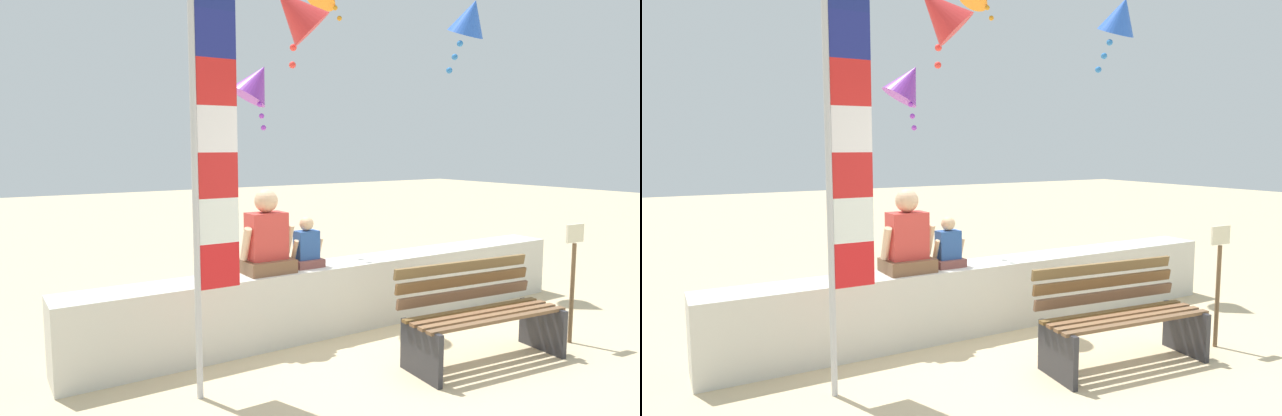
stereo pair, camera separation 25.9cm
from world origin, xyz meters
TOP-DOWN VIEW (x-y plane):
  - ground_plane at (0.00, 0.00)m, footprint 40.00×40.00m
  - seawall_ledge at (0.00, 0.95)m, footprint 5.97×0.49m
  - park_bench at (0.43, -0.48)m, footprint 1.61×0.75m
  - person_adult at (-1.01, 0.95)m, footprint 0.54×0.40m
  - person_child at (-0.55, 0.96)m, footprint 0.34×0.25m
  - flag_banner at (-1.90, 0.14)m, footprint 0.37×0.05m
  - kite_purple at (0.45, 4.14)m, footprint 0.90×0.80m
  - kite_blue at (2.29, 1.48)m, footprint 0.71×0.66m
  - kite_red at (-0.32, 1.57)m, footprint 0.91×0.78m
  - sign_post at (1.55, -0.66)m, footprint 0.24×0.04m

SIDE VIEW (x-z plane):
  - ground_plane at x=0.00m, z-range 0.00..0.00m
  - seawall_ledge at x=0.00m, z-range 0.00..0.72m
  - park_bench at x=0.43m, z-range -0.03..0.85m
  - sign_post at x=1.55m, z-range 0.12..1.31m
  - person_child at x=-0.55m, z-range 0.66..1.18m
  - person_adult at x=-1.01m, z-range 0.63..1.45m
  - flag_banner at x=-1.90m, z-range 0.26..3.58m
  - kite_purple at x=0.45m, z-range 2.37..3.52m
  - kite_red at x=-0.32m, z-range 2.94..3.90m
  - kite_blue at x=2.29m, z-range 3.11..4.17m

